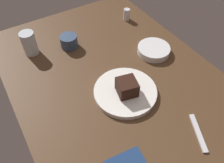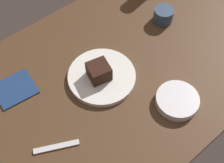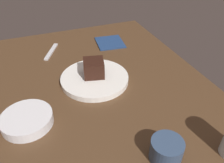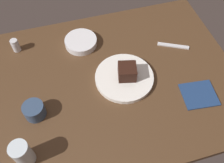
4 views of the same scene
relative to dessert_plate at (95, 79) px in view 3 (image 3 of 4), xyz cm
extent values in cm
cube|color=#4C331E|center=(-9.72, 1.12, -2.51)|extent=(120.00, 84.00, 3.00)
cylinder|color=white|center=(0.00, 0.00, 0.00)|extent=(25.43, 25.43, 2.01)
cube|color=black|center=(1.07, -0.17, 4.09)|extent=(9.06, 8.98, 6.17)
cylinder|color=silver|center=(-13.78, 25.43, 0.58)|extent=(15.31, 15.31, 3.18)
cylinder|color=#334766|center=(-38.97, -6.67, 2.03)|extent=(8.32, 8.32, 6.07)
cube|color=silver|center=(28.52, 11.86, -0.66)|extent=(14.22, 8.32, 0.70)
cube|color=navy|center=(27.61, -16.51, -0.71)|extent=(15.36, 14.13, 0.60)
camera|label=1|loc=(46.68, -35.10, 71.52)|focal=36.70mm
camera|label=2|loc=(37.63, 51.07, 92.56)|focal=48.05mm
camera|label=3|loc=(-67.87, 19.06, 49.80)|focal=36.65mm
camera|label=4|loc=(-22.54, -59.06, 88.27)|focal=40.03mm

